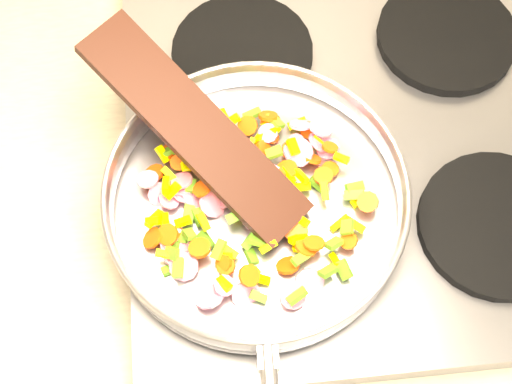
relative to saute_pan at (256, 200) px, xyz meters
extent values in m
cube|color=#939399|center=(0.15, 0.10, -0.07)|extent=(0.60, 0.60, 0.04)
cylinder|color=black|center=(0.01, -0.04, -0.04)|extent=(0.19, 0.19, 0.02)
cylinder|color=black|center=(0.29, -0.04, -0.04)|extent=(0.19, 0.19, 0.02)
cylinder|color=black|center=(0.01, 0.24, -0.04)|extent=(0.19, 0.19, 0.02)
cylinder|color=black|center=(0.29, 0.24, -0.04)|extent=(0.19, 0.19, 0.02)
cylinder|color=#9E9EA5|center=(0.00, 0.00, -0.03)|extent=(0.35, 0.35, 0.01)
torus|color=#9E9EA5|center=(0.00, 0.00, 0.00)|extent=(0.39, 0.39, 0.05)
torus|color=#9E9EA5|center=(0.00, 0.00, 0.02)|extent=(0.35, 0.35, 0.01)
cube|color=#9E9EA5|center=(-0.01, -0.18, 0.01)|extent=(0.02, 0.03, 0.02)
cylinder|color=#F64A0A|center=(0.03, 0.11, -0.01)|extent=(0.04, 0.03, 0.02)
cube|color=#55961C|center=(0.12, 0.00, -0.01)|extent=(0.02, 0.02, 0.02)
cylinder|color=#F64A0A|center=(0.05, 0.07, -0.01)|extent=(0.03, 0.03, 0.02)
cube|color=#FBEF00|center=(-0.06, -0.02, 0.00)|extent=(0.02, 0.02, 0.02)
cylinder|color=#F64A0A|center=(0.03, -0.08, -0.02)|extent=(0.03, 0.03, 0.02)
cylinder|color=#F64A0A|center=(0.09, 0.04, -0.01)|extent=(0.03, 0.03, 0.01)
cube|color=#FBEF00|center=(0.06, 0.11, -0.01)|extent=(0.03, 0.01, 0.02)
cube|color=#FBEF00|center=(0.05, -0.03, 0.00)|extent=(0.02, 0.02, 0.02)
cube|color=#FBEF00|center=(0.08, 0.00, 0.00)|extent=(0.01, 0.02, 0.01)
cube|color=#FBEF00|center=(0.03, 0.10, -0.01)|extent=(0.02, 0.03, 0.02)
cylinder|color=#D21459|center=(0.02, 0.09, -0.01)|extent=(0.03, 0.03, 0.02)
cylinder|color=#F64A0A|center=(0.07, 0.05, -0.01)|extent=(0.03, 0.03, 0.02)
cube|color=#55961C|center=(0.03, -0.12, 0.00)|extent=(0.03, 0.02, 0.01)
cube|color=#FBEF00|center=(-0.10, 0.05, -0.01)|extent=(0.02, 0.02, 0.02)
cube|color=#55961C|center=(-0.02, 0.07, -0.01)|extent=(0.02, 0.02, 0.02)
cylinder|color=#F64A0A|center=(0.00, 0.00, -0.01)|extent=(0.03, 0.03, 0.01)
cylinder|color=#D21459|center=(-0.10, -0.03, -0.02)|extent=(0.03, 0.03, 0.02)
cube|color=#55961C|center=(-0.05, 0.05, -0.01)|extent=(0.02, 0.02, 0.01)
cylinder|color=#F64A0A|center=(0.08, 0.09, -0.01)|extent=(0.02, 0.02, 0.02)
cube|color=#55961C|center=(-0.09, -0.03, -0.02)|extent=(0.03, 0.02, 0.01)
cube|color=#55961C|center=(-0.01, -0.06, -0.02)|extent=(0.02, 0.02, 0.01)
cube|color=#55961C|center=(-0.05, -0.06, 0.00)|extent=(0.02, 0.03, 0.02)
cylinder|color=#F64A0A|center=(0.01, -0.04, 0.00)|extent=(0.03, 0.03, 0.01)
cylinder|color=#F64A0A|center=(0.04, 0.04, 0.00)|extent=(0.04, 0.04, 0.02)
cube|color=#55961C|center=(0.09, -0.09, -0.01)|extent=(0.02, 0.02, 0.02)
cube|color=#55961C|center=(-0.08, 0.00, -0.02)|extent=(0.02, 0.03, 0.01)
cylinder|color=#D21459|center=(-0.08, 0.08, -0.02)|extent=(0.04, 0.04, 0.02)
cube|color=#FBEF00|center=(0.11, 0.04, 0.00)|extent=(0.02, 0.02, 0.01)
cube|color=#FBEF00|center=(-0.11, 0.07, -0.01)|extent=(0.02, 0.02, 0.02)
cube|color=#FBEF00|center=(0.05, 0.02, -0.01)|extent=(0.02, 0.01, 0.02)
cube|color=#55961C|center=(-0.08, -0.03, 0.00)|extent=(0.02, 0.02, 0.02)
cube|color=#55961C|center=(-0.06, 0.09, -0.02)|extent=(0.02, 0.01, 0.01)
cube|color=#55961C|center=(-0.03, -0.02, 0.00)|extent=(0.03, 0.02, 0.01)
cube|color=#55961C|center=(0.00, -0.05, 0.00)|extent=(0.03, 0.02, 0.01)
cylinder|color=#D21459|center=(-0.07, 0.02, -0.02)|extent=(0.04, 0.04, 0.02)
cylinder|color=#F64A0A|center=(-0.04, -0.07, -0.01)|extent=(0.03, 0.03, 0.01)
cylinder|color=#D21459|center=(0.08, 0.07, -0.01)|extent=(0.03, 0.04, 0.03)
cylinder|color=#F64A0A|center=(-0.12, -0.03, -0.01)|extent=(0.03, 0.04, 0.03)
cylinder|color=#D21459|center=(-0.10, -0.05, -0.01)|extent=(0.03, 0.03, 0.01)
cylinder|color=#D21459|center=(-0.09, 0.04, -0.01)|extent=(0.03, 0.03, 0.02)
cube|color=#FBEF00|center=(-0.12, -0.01, 0.00)|extent=(0.02, 0.02, 0.02)
cube|color=#55961C|center=(-0.10, -0.07, -0.02)|extent=(0.02, 0.02, 0.01)
cylinder|color=#F64A0A|center=(-0.12, 0.06, -0.02)|extent=(0.03, 0.04, 0.02)
cylinder|color=#F64A0A|center=(0.04, -0.04, -0.01)|extent=(0.04, 0.04, 0.01)
cube|color=#55961C|center=(0.08, -0.06, 0.00)|extent=(0.02, 0.02, 0.02)
cube|color=#FBEF00|center=(-0.04, -0.06, -0.01)|extent=(0.02, 0.02, 0.01)
cube|color=#FBEF00|center=(0.08, -0.08, -0.01)|extent=(0.01, 0.02, 0.01)
cube|color=#55961C|center=(-0.02, 0.00, -0.01)|extent=(0.02, 0.02, 0.01)
cube|color=#FBEF00|center=(-0.11, -0.05, 0.00)|extent=(0.02, 0.01, 0.01)
cube|color=#FBEF00|center=(0.05, 0.07, 0.00)|extent=(0.02, 0.02, 0.01)
cube|color=#FBEF00|center=(-0.01, -0.09, -0.01)|extent=(0.02, 0.02, 0.01)
cube|color=#FBEF00|center=(-0.09, -0.02, -0.01)|extent=(0.02, 0.01, 0.01)
cylinder|color=#D21459|center=(-0.06, 0.10, 0.00)|extent=(0.04, 0.04, 0.02)
cube|color=#FBEF00|center=(-0.02, 0.08, -0.02)|extent=(0.03, 0.02, 0.02)
cylinder|color=#D21459|center=(0.02, 0.03, 0.00)|extent=(0.05, 0.04, 0.02)
cube|color=#55961C|center=(-0.09, 0.08, 0.00)|extent=(0.02, 0.02, 0.02)
cylinder|color=#D21459|center=(-0.05, 0.01, -0.01)|extent=(0.04, 0.05, 0.02)
cube|color=#FBEF00|center=(-0.02, 0.11, 0.00)|extent=(0.02, 0.01, 0.02)
cylinder|color=#F64A0A|center=(0.05, -0.06, 0.00)|extent=(0.04, 0.04, 0.02)
cube|color=#FBEF00|center=(-0.10, 0.02, 0.00)|extent=(0.02, 0.02, 0.01)
cylinder|color=#F64A0A|center=(0.01, 0.04, -0.01)|extent=(0.03, 0.03, 0.01)
cylinder|color=#F64A0A|center=(0.06, -0.06, 0.00)|extent=(0.03, 0.03, 0.02)
cylinder|color=#D21459|center=(-0.03, 0.01, -0.01)|extent=(0.03, 0.04, 0.03)
cube|color=#FBEF00|center=(0.09, -0.03, -0.02)|extent=(0.03, 0.02, 0.02)
cylinder|color=#D21459|center=(-0.10, -0.04, -0.01)|extent=(0.05, 0.04, 0.02)
cube|color=#55961C|center=(-0.09, -0.07, 0.00)|extent=(0.01, 0.02, 0.01)
cube|color=#55961C|center=(0.01, 0.01, -0.01)|extent=(0.02, 0.02, 0.01)
cube|color=#FBEF00|center=(0.02, 0.09, -0.01)|extent=(0.02, 0.02, 0.01)
cube|color=#55961C|center=(0.08, 0.02, -0.02)|extent=(0.02, 0.02, 0.02)
cylinder|color=#D21459|center=(-0.02, -0.11, -0.02)|extent=(0.05, 0.04, 0.03)
cube|color=#FBEF00|center=(-0.11, -0.01, -0.01)|extent=(0.01, 0.02, 0.02)
cube|color=#FBEF00|center=(0.09, 0.07, -0.02)|extent=(0.02, 0.02, 0.02)
cylinder|color=#F64A0A|center=(-0.02, 0.02, 0.00)|extent=(0.03, 0.04, 0.03)
cube|color=#FBEF00|center=(0.00, 0.08, -0.02)|extent=(0.02, 0.02, 0.01)
cube|color=#FBEF00|center=(-0.04, -0.06, -0.01)|extent=(0.02, 0.02, 0.01)
cylinder|color=#D21459|center=(-0.09, 0.02, -0.02)|extent=(0.04, 0.04, 0.03)
cylinder|color=#F64A0A|center=(-0.02, 0.06, -0.01)|extent=(0.03, 0.02, 0.02)
cylinder|color=#F64A0A|center=(-0.01, -0.01, 0.00)|extent=(0.02, 0.02, 0.01)
cube|color=#55961C|center=(-0.10, -0.04, -0.02)|extent=(0.02, 0.02, 0.02)
cube|color=#FBEF00|center=(-0.02, 0.00, 0.00)|extent=(0.02, 0.01, 0.02)
cylinder|color=#D21459|center=(-0.08, 0.03, -0.02)|extent=(0.04, 0.03, 0.02)
cylinder|color=#F64A0A|center=(0.01, -0.03, 0.00)|extent=(0.03, 0.03, 0.01)
cube|color=#FBEF00|center=(-0.12, -0.01, -0.01)|extent=(0.02, 0.03, 0.02)
cylinder|color=#F64A0A|center=(0.08, 0.02, 0.00)|extent=(0.03, 0.03, 0.01)
cube|color=#55961C|center=(0.04, -0.08, 0.00)|extent=(0.03, 0.02, 0.01)
cylinder|color=#D21459|center=(0.06, 0.08, -0.01)|extent=(0.03, 0.03, 0.02)
cylinder|color=#F64A0A|center=(-0.02, -0.09, 0.00)|extent=(0.03, 0.03, 0.02)
cube|color=#FBEF00|center=(0.12, 0.00, -0.02)|extent=(0.02, 0.02, 0.01)
cylinder|color=#F64A0A|center=(-0.10, -0.02, -0.02)|extent=(0.03, 0.03, 0.02)
cube|color=#FBEF00|center=(-0.10, 0.03, 0.00)|extent=(0.01, 0.03, 0.02)
cube|color=#FBEF00|center=(-0.05, 0.06, -0.02)|extent=(0.02, 0.02, 0.01)
cylinder|color=#F64A0A|center=(-0.06, 0.02, 0.00)|extent=(0.03, 0.03, 0.02)
cylinder|color=#F64A0A|center=(-0.07, -0.05, 0.00)|extent=(0.04, 0.04, 0.01)
cylinder|color=#F64A0A|center=(-0.12, 0.05, -0.01)|extent=(0.03, 0.03, 0.02)
cube|color=#55961C|center=(0.02, -0.02, -0.01)|extent=(0.02, 0.02, 0.02)
cylinder|color=#F64A0A|center=(0.03, 0.11, 0.00)|extent=(0.03, 0.03, 0.02)
cylinder|color=#D21459|center=(-0.02, 0.06, -0.02)|extent=(0.03, 0.03, 0.01)
cube|color=#55961C|center=(0.03, 0.11, -0.01)|extent=(0.03, 0.03, 0.01)
cube|color=#FBEF00|center=(-0.03, 0.07, 0.00)|extent=(0.02, 0.02, 0.02)
cylinder|color=#D21459|center=(-0.09, 0.10, -0.01)|extent=(0.03, 0.04, 0.03)
cube|color=#FBEF00|center=(0.01, -0.06, 0.00)|extent=(0.02, 0.02, 0.01)
cylinder|color=#D21459|center=(-0.12, 0.04, 0.00)|extent=(0.04, 0.04, 0.01)
cube|color=#FBEF00|center=(0.02, 0.01, -0.01)|extent=(0.01, 0.03, 0.02)
cylinder|color=#F64A0A|center=(-0.04, -0.07, -0.01)|extent=(0.02, 0.02, 0.02)
cube|color=#FBEF00|center=(-0.04, 0.02, 0.00)|extent=(0.02, 0.02, 0.01)
cube|color=#FBEF00|center=(0.04, -0.05, -0.02)|extent=(0.02, 0.02, 0.02)
cylinder|color=#D21459|center=(-0.10, 0.02, -0.01)|extent=(0.03, 0.03, 0.02)
cylinder|color=#F64A0A|center=(0.13, -0.01, 0.00)|extent=(0.03, 0.03, 0.02)
cylinder|color=#D21459|center=(-0.11, 0.03, -0.02)|extent=(0.04, 0.04, 0.03)
cube|color=#55961C|center=(0.03, 0.06, 0.00)|extent=(0.02, 0.02, 0.01)
cylinder|color=#F64A0A|center=(0.03, 0.09, -0.02)|extent=(0.03, 0.03, 0.02)
cube|color=#55961C|center=(-0.06, -0.04, -0.02)|extent=(0.02, 0.03, 0.01)
cube|color=#55961C|center=(-0.01, -0.04, -0.01)|extent=(0.02, 0.02, 0.02)
cube|color=#FBEF00|center=(-0.07, 0.05, 0.00)|extent=(0.03, 0.02, 0.02)
cube|color=#55961C|center=(-0.01, -0.11, -0.01)|extent=(0.02, 0.02, 0.01)
cylinder|color=#F64A0A|center=(-0.06, 0.10, -0.01)|extent=(0.03, 0.04, 0.02)
cube|color=#55961C|center=(0.01, 0.05, -0.02)|extent=(0.03, 0.02, 0.01)
cylinder|color=#D21459|center=(-0.04, 0.06, -0.02)|extent=(0.04, 0.04, 0.02)
cube|color=#FBEF00|center=(0.04, -0.05, -0.01)|extent=(0.02, 0.02, 0.02)
cube|color=#FBEF00|center=(0.00, -0.09, -0.01)|extent=(0.02, 0.02, 0.01)
cube|color=#FBEF00|center=(0.04, 0.03, 0.00)|extent=(0.02, 0.03, 0.02)
cylinder|color=#D21459|center=(0.05, -0.10, -0.02)|extent=(0.05, 0.04, 0.03)
cylinder|color=#D21459|center=(-0.09, -0.07, -0.01)|extent=(0.04, 0.04, 0.02)
cube|color=#FBEF00|center=(0.06, 0.02, 0.00)|extent=(0.02, 0.02, 0.02)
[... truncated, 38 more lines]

